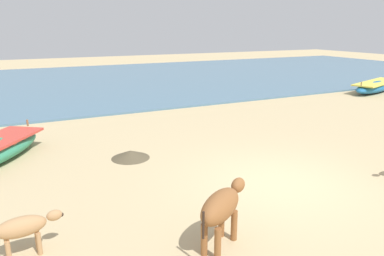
% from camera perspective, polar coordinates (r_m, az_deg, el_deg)
% --- Properties ---
extents(ground, '(80.00, 80.00, 0.00)m').
position_cam_1_polar(ground, '(8.85, 13.79, -8.56)').
color(ground, tan).
extents(sea_water, '(60.00, 20.00, 0.08)m').
position_cam_1_polar(sea_water, '(25.43, -13.71, 7.24)').
color(sea_water, slate).
rests_on(sea_water, ground).
extents(fishing_boat_0, '(4.99, 2.64, 0.78)m').
position_cam_1_polar(fishing_boat_0, '(23.23, 27.08, 5.90)').
color(fishing_boat_0, '#1E669E').
rests_on(fishing_boat_0, ground).
extents(cow_adult_brown, '(1.39, 1.10, 1.00)m').
position_cam_1_polar(cow_adult_brown, '(6.08, 4.70, -12.30)').
color(cow_adult_brown, brown).
rests_on(cow_adult_brown, ground).
extents(calf_near_tan, '(1.07, 0.38, 0.69)m').
position_cam_1_polar(calf_near_tan, '(6.49, -25.00, -14.07)').
color(calf_near_tan, tan).
rests_on(calf_near_tan, ground).
extents(debris_pile_1, '(1.52, 1.52, 0.22)m').
position_cam_1_polar(debris_pile_1, '(10.32, -9.68, -4.11)').
color(debris_pile_1, brown).
rests_on(debris_pile_1, ground).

